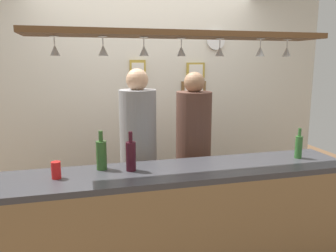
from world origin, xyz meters
name	(u,v)px	position (x,y,z in m)	size (l,w,h in m)	color
back_wall	(146,102)	(0.00, 1.10, 1.30)	(4.40, 0.06, 2.60)	silver
bar_counter	(188,214)	(0.00, -0.50, 0.65)	(2.70, 0.55, 0.95)	#38383D
overhead_glass_rack	(182,35)	(0.00, -0.30, 1.96)	(2.20, 0.36, 0.04)	brown
hanging_wineglass_far_left	(55,49)	(-0.89, -0.24, 1.84)	(0.07, 0.07, 0.13)	silver
hanging_wineglass_left	(103,50)	(-0.57, -0.30, 1.84)	(0.07, 0.07, 0.13)	silver
hanging_wineglass_center_left	(144,50)	(-0.28, -0.31, 1.84)	(0.07, 0.07, 0.13)	silver
hanging_wineglass_center	(181,50)	(0.01, -0.27, 1.84)	(0.07, 0.07, 0.13)	silver
hanging_wineglass_center_right	(220,51)	(0.31, -0.28, 1.84)	(0.07, 0.07, 0.13)	silver
hanging_wineglass_right	(260,51)	(0.60, -0.36, 1.84)	(0.07, 0.07, 0.13)	silver
hanging_wineglass_far_right	(287,51)	(0.86, -0.32, 1.84)	(0.07, 0.07, 0.13)	silver
person_middle_grey_shirt	(138,142)	(-0.24, 0.29, 1.03)	(0.34, 0.34, 1.71)	#2D334C
person_right_brown_shirt	(193,141)	(0.30, 0.29, 1.01)	(0.34, 0.34, 1.67)	#2D334C
bottle_beer_green_import	(299,146)	(1.04, -0.32, 1.06)	(0.06, 0.06, 0.26)	#336B2D
bottle_champagne_green	(101,154)	(-0.60, -0.21, 1.07)	(0.08, 0.08, 0.30)	#2D5623
bottle_wine_dark_red	(131,155)	(-0.39, -0.29, 1.07)	(0.08, 0.08, 0.30)	#380F19
drink_can	(56,170)	(-0.92, -0.34, 1.02)	(0.07, 0.07, 0.12)	red
picture_frame_crest	(138,72)	(-0.10, 1.06, 1.65)	(0.18, 0.02, 0.26)	#B29338
picture_frame_upper_small	(196,70)	(0.58, 1.06, 1.66)	(0.22, 0.02, 0.18)	#B29338
picture_frame_lower_pair	(194,89)	(0.56, 1.06, 1.45)	(0.30, 0.02, 0.18)	brown
wall_clock	(216,40)	(0.82, 1.05, 2.01)	(0.22, 0.22, 0.03)	white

